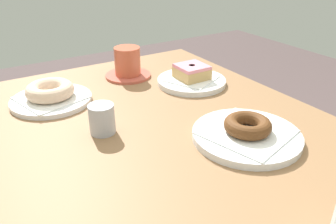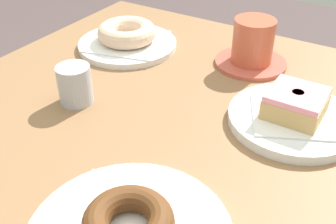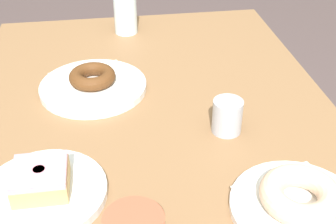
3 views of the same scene
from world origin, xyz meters
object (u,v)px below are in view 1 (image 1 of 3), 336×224
plate_sugar_ring (52,100)px  sugar_jar (102,119)px  coffee_cup (128,64)px  donut_chocolate_ring (248,125)px  donut_glazed_square (192,72)px  donut_sugar_ring (50,90)px  plate_chocolate_ring (246,136)px  plate_glazed_square (191,81)px

plate_sugar_ring → sugar_jar: (0.21, 0.05, 0.03)m
plate_sugar_ring → sugar_jar: sugar_jar is taller
coffee_cup → sugar_jar: 0.34m
donut_chocolate_ring → donut_glazed_square: donut_glazed_square is taller
donut_sugar_ring → coffee_cup: size_ratio=0.88×
plate_sugar_ring → donut_chocolate_ring: bearing=36.7°
donut_chocolate_ring → donut_glazed_square: size_ratio=1.19×
plate_chocolate_ring → sugar_jar: size_ratio=3.50×
plate_chocolate_ring → donut_sugar_ring: bearing=-143.3°
donut_sugar_ring → plate_chocolate_ring: bearing=36.7°
donut_chocolate_ring → plate_sugar_ring: 0.50m
donut_glazed_square → plate_chocolate_ring: bearing=-14.4°
plate_chocolate_ring → plate_sugar_ring: (-0.40, -0.30, -0.00)m
donut_glazed_square → donut_chocolate_ring: bearing=-14.4°
donut_chocolate_ring → coffee_cup: (-0.46, -0.05, 0.01)m
plate_sugar_ring → donut_glazed_square: size_ratio=2.47×
donut_sugar_ring → plate_glazed_square: size_ratio=0.61×
plate_sugar_ring → plate_glazed_square: size_ratio=1.03×
plate_sugar_ring → sugar_jar: bearing=14.0°
donut_chocolate_ring → sugar_jar: 0.31m
donut_chocolate_ring → plate_sugar_ring: (-0.40, -0.30, -0.03)m
coffee_cup → sugar_jar: coffee_cup is taller
donut_chocolate_ring → plate_glazed_square: 0.32m
donut_chocolate_ring → coffee_cup: size_ratio=0.72×
plate_glazed_square → sugar_jar: (0.13, -0.33, 0.02)m
donut_chocolate_ring → donut_sugar_ring: bearing=-143.3°
donut_glazed_square → coffee_cup: bearing=-139.1°
donut_chocolate_ring → sugar_jar: bearing=-127.2°
plate_chocolate_ring → donut_glazed_square: (-0.31, 0.08, 0.03)m
donut_sugar_ring → plate_glazed_square: 0.39m
plate_sugar_ring → coffee_cup: 0.26m
donut_sugar_ring → donut_glazed_square: (0.09, 0.38, 0.00)m
plate_chocolate_ring → coffee_cup: bearing=-173.9°
plate_glazed_square → sugar_jar: bearing=-68.7°
coffee_cup → plate_glazed_square: bearing=40.9°
plate_chocolate_ring → plate_sugar_ring: bearing=-143.3°
donut_sugar_ring → donut_glazed_square: bearing=77.0°
plate_sugar_ring → plate_glazed_square: bearing=77.0°
plate_chocolate_ring → sugar_jar: (-0.19, -0.24, 0.02)m
plate_sugar_ring → coffee_cup: bearing=104.1°
plate_chocolate_ring → coffee_cup: coffee_cup is taller
sugar_jar → plate_glazed_square: bearing=111.3°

